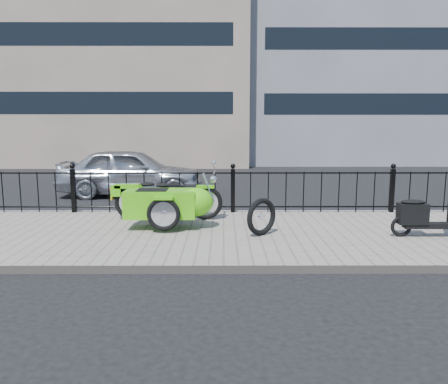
{
  "coord_description": "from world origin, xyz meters",
  "views": [
    {
      "loc": [
        -0.22,
        -8.16,
        2.04
      ],
      "look_at": [
        -0.2,
        -0.1,
        0.79
      ],
      "focal_mm": 35.0,
      "sensor_mm": 36.0,
      "label": 1
    }
  ],
  "objects_px": {
    "spare_tire": "(262,217)",
    "sedan_car": "(131,172)",
    "scooter": "(425,216)",
    "motorcycle_sidecar": "(171,202)"
  },
  "relations": [
    {
      "from": "motorcycle_sidecar",
      "to": "scooter",
      "type": "xyz_separation_m",
      "value": [
        4.45,
        -0.78,
        -0.12
      ]
    },
    {
      "from": "scooter",
      "to": "sedan_car",
      "type": "relative_size",
      "value": 0.33
    },
    {
      "from": "motorcycle_sidecar",
      "to": "sedan_car",
      "type": "xyz_separation_m",
      "value": [
        -1.66,
        4.37,
        0.1
      ]
    },
    {
      "from": "motorcycle_sidecar",
      "to": "sedan_car",
      "type": "bearing_deg",
      "value": 110.85
    },
    {
      "from": "scooter",
      "to": "spare_tire",
      "type": "bearing_deg",
      "value": 178.06
    },
    {
      "from": "motorcycle_sidecar",
      "to": "sedan_car",
      "type": "relative_size",
      "value": 0.56
    },
    {
      "from": "spare_tire",
      "to": "sedan_car",
      "type": "xyz_separation_m",
      "value": [
        -3.31,
        5.05,
        0.24
      ]
    },
    {
      "from": "motorcycle_sidecar",
      "to": "spare_tire",
      "type": "distance_m",
      "value": 1.79
    },
    {
      "from": "scooter",
      "to": "spare_tire",
      "type": "relative_size",
      "value": 2.04
    },
    {
      "from": "spare_tire",
      "to": "sedan_car",
      "type": "distance_m",
      "value": 6.05
    }
  ]
}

